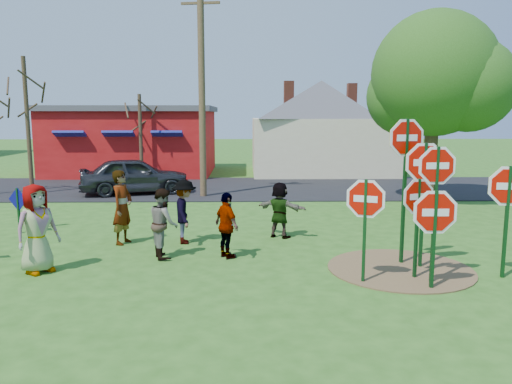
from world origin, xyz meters
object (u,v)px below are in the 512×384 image
at_px(stop_sign_c, 436,183).
at_px(suv, 135,175).
at_px(leafy_tree, 437,81).
at_px(person_a, 37,229).
at_px(utility_pole, 202,83).
at_px(person_b, 122,207).
at_px(stop_sign_d, 424,173).
at_px(stop_sign_b, 406,154).
at_px(stop_sign_a, 365,208).

distance_m(stop_sign_c, suv, 14.60).
xyz_separation_m(suv, leafy_tree, (11.97, -2.57, 3.85)).
relative_size(person_a, leafy_tree, 0.27).
relative_size(stop_sign_c, person_a, 1.51).
bearing_deg(utility_pole, person_a, -105.11).
xyz_separation_m(person_b, suv, (-1.52, 8.42, -0.16)).
bearing_deg(utility_pole, leafy_tree, -11.60).
bearing_deg(stop_sign_d, stop_sign_b, 138.18).
bearing_deg(stop_sign_b, leafy_tree, 52.07).
distance_m(stop_sign_c, person_b, 7.88).
height_order(person_a, suv, person_a).
bearing_deg(stop_sign_a, stop_sign_b, 70.76).
height_order(stop_sign_c, person_a, stop_sign_c).
distance_m(stop_sign_d, suv, 13.85).
distance_m(stop_sign_b, person_a, 8.28).
height_order(stop_sign_c, suv, stop_sign_c).
height_order(stop_sign_d, suv, stop_sign_d).
relative_size(stop_sign_b, suv, 0.76).
distance_m(stop_sign_d, utility_pole, 11.75).
distance_m(person_a, suv, 10.86).
bearing_deg(person_a, stop_sign_d, -50.13).
distance_m(stop_sign_d, leafy_tree, 9.09).
bearing_deg(suv, leafy_tree, -117.36).
distance_m(person_b, leafy_tree, 12.53).
xyz_separation_m(stop_sign_c, utility_pole, (-5.58, 11.00, 2.60)).
bearing_deg(person_b, stop_sign_b, -88.20).
distance_m(person_b, suv, 8.55).
xyz_separation_m(stop_sign_b, stop_sign_c, (0.20, -1.36, -0.48)).
height_order(stop_sign_b, person_b, stop_sign_b).
relative_size(stop_sign_b, stop_sign_d, 1.17).
bearing_deg(person_a, suv, 40.12).
distance_m(person_a, person_b, 2.74).
distance_m(stop_sign_c, leafy_tree, 10.11).
xyz_separation_m(stop_sign_a, leafy_tree, (4.77, 9.10, 3.11)).
bearing_deg(person_b, person_a, 170.77).
height_order(stop_sign_c, utility_pole, utility_pole).
bearing_deg(person_a, stop_sign_a, -58.01).
xyz_separation_m(stop_sign_c, person_a, (-8.31, 0.88, -1.10)).
bearing_deg(stop_sign_b, stop_sign_a, -145.88).
bearing_deg(stop_sign_c, leafy_tree, 66.48).
xyz_separation_m(stop_sign_b, stop_sign_d, (0.33, -0.30, -0.41)).
distance_m(stop_sign_b, person_b, 7.32).
bearing_deg(stop_sign_d, stop_sign_c, -96.97).
relative_size(stop_sign_a, suv, 0.50).
height_order(person_a, utility_pole, utility_pole).
xyz_separation_m(person_b, leafy_tree, (10.45, 5.84, 3.68)).
bearing_deg(stop_sign_a, person_a, -163.32).
bearing_deg(stop_sign_a, leafy_tree, 85.69).
distance_m(stop_sign_b, utility_pole, 11.25).
bearing_deg(leafy_tree, stop_sign_a, -117.66).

